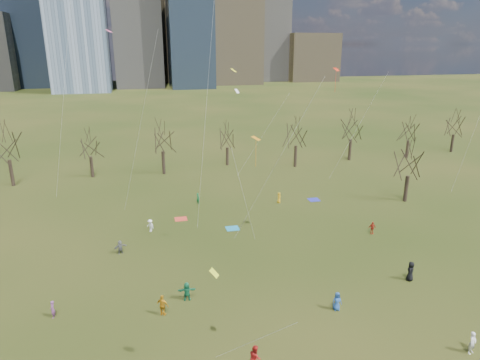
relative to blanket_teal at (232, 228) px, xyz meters
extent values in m
plane|color=black|center=(0.38, -14.40, -0.01)|extent=(500.00, 500.00, 0.00)
cube|color=#726347|center=(45.38, 200.60, 35.98)|extent=(28.00, 28.00, 72.00)
cube|color=#384C66|center=(-59.62, 205.60, 32.48)|extent=(25.00, 25.00, 65.00)
cube|color=slate|center=(70.38, 215.60, 28.98)|extent=(22.00, 22.00, 58.00)
cube|color=#726347|center=(5.38, 225.60, 23.98)|extent=(30.00, 30.00, 48.00)
cube|color=#726347|center=(95.38, 210.60, 13.98)|extent=(30.00, 28.00, 28.00)
cylinder|color=black|center=(-30.62, 24.60, 2.12)|extent=(0.55, 0.55, 4.28)
cylinder|color=black|center=(-18.62, 26.60, 1.79)|extent=(0.52, 0.52, 3.60)
cylinder|color=black|center=(-6.62, 25.60, 2.01)|extent=(0.54, 0.54, 4.05)
cylinder|color=black|center=(5.38, 28.60, 1.67)|extent=(0.51, 0.51, 3.38)
cylinder|color=black|center=(17.38, 24.60, 1.97)|extent=(0.54, 0.54, 3.96)
cylinder|color=black|center=(29.38, 26.60, 2.05)|extent=(0.54, 0.54, 4.14)
cylinder|color=black|center=(41.38, 25.60, 1.74)|extent=(0.52, 0.52, 3.51)
cylinder|color=black|center=(53.38, 27.60, 1.85)|extent=(0.53, 0.53, 3.74)
cylinder|color=black|center=(26.38, 3.60, 1.90)|extent=(0.53, 0.53, 3.83)
cube|color=teal|center=(0.00, 0.00, 0.00)|extent=(1.60, 1.50, 0.03)
cube|color=#252AB0|center=(13.78, 7.18, 0.00)|extent=(1.60, 1.50, 0.03)
cube|color=red|center=(-5.88, 4.47, 0.00)|extent=(1.60, 1.50, 0.03)
imported|color=#24509C|center=(4.99, -18.60, 0.82)|extent=(0.85, 0.59, 1.67)
imported|color=white|center=(12.23, -25.86, 0.87)|extent=(0.76, 0.63, 1.78)
imported|color=#AB1A18|center=(-3.65, -23.70, 0.95)|extent=(0.79, 0.99, 1.93)
imported|color=orange|center=(-9.49, -15.88, 0.93)|extent=(1.16, 1.02, 1.89)
imported|color=#1B7A4D|center=(-7.27, -14.14, 0.86)|extent=(1.65, 0.61, 1.74)
imported|color=black|center=(13.96, -15.82, 0.96)|extent=(1.12, 1.12, 1.96)
imported|color=#874489|center=(-18.39, -14.06, 0.75)|extent=(0.41, 0.58, 1.53)
imported|color=white|center=(-9.87, 1.50, 0.76)|extent=(1.12, 1.12, 1.56)
imported|color=red|center=(15.91, -5.39, 0.76)|extent=(0.93, 0.45, 1.55)
imported|color=slate|center=(-13.24, -3.61, 0.76)|extent=(1.49, 1.00, 1.54)
imported|color=gold|center=(8.41, 7.21, 0.77)|extent=(0.56, 0.80, 1.56)
imported|color=#1B7A3E|center=(-2.88, 9.73, 0.76)|extent=(0.56, 0.66, 1.55)
plane|color=orange|center=(1.12, -6.28, 12.58)|extent=(1.23, 1.24, 0.36)
cylinder|color=silver|center=(-0.55, -8.00, 6.98)|extent=(3.35, 3.48, 11.20)
cylinder|color=orange|center=(1.12, -6.28, 10.96)|extent=(0.04, 0.04, 2.70)
plane|color=yellow|center=(-1.02, -5.62, 19.26)|extent=(0.82, 0.84, 0.34)
cylinder|color=silver|center=(1.62, -10.36, 10.32)|extent=(5.31, 9.51, 17.88)
plane|color=#EF588A|center=(-12.89, 5.95, 23.11)|extent=(1.02, 1.05, 0.34)
cylinder|color=silver|center=(-10.36, 2.05, 12.25)|extent=(5.08, 7.82, 21.73)
cylinder|color=silver|center=(-3.53, -4.73, 16.99)|extent=(2.16, 5.68, 31.21)
cylinder|color=silver|center=(-19.45, 11.10, 14.93)|extent=(5.61, 4.19, 27.10)
plane|color=red|center=(18.37, 12.11, 18.17)|extent=(1.15, 1.08, 0.43)
cylinder|color=silver|center=(20.60, 8.80, 9.78)|extent=(4.48, 6.64, 16.79)
cylinder|color=red|center=(18.37, 12.11, 16.39)|extent=(0.04, 0.04, 3.00)
plane|color=#E2F526|center=(-6.38, -23.54, 7.83)|extent=(0.78, 0.84, 0.47)
cylinder|color=silver|center=(-4.71, -26.54, 4.61)|extent=(3.35, 6.01, 6.46)
plane|color=white|center=(4.56, 17.04, 14.88)|extent=(1.01, 0.92, 0.63)
cylinder|color=silver|center=(8.04, 14.93, 8.13)|extent=(6.98, 4.26, 13.50)
camera|label=1|loc=(-10.40, -47.29, 21.68)|focal=32.00mm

